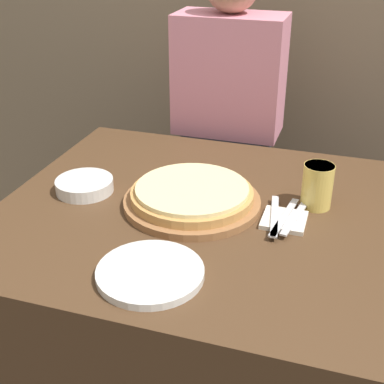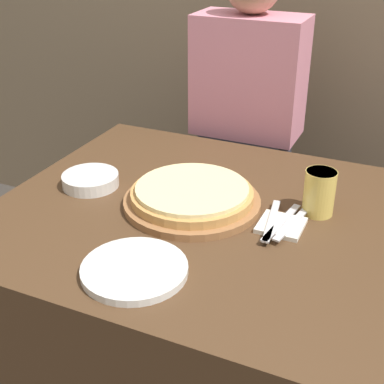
{
  "view_description": "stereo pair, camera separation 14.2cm",
  "coord_description": "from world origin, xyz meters",
  "px_view_note": "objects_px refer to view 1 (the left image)",
  "views": [
    {
      "loc": [
        0.32,
        -1.19,
        1.46
      ],
      "look_at": [
        -0.07,
        0.01,
        0.8
      ],
      "focal_mm": 50.0,
      "sensor_mm": 36.0,
      "label": 1
    },
    {
      "loc": [
        0.45,
        -1.14,
        1.46
      ],
      "look_at": [
        -0.07,
        0.01,
        0.8
      ],
      "focal_mm": 50.0,
      "sensor_mm": 36.0,
      "label": 2
    }
  ],
  "objects_px": {
    "side_bowl": "(85,185)",
    "dinner_knife": "(284,218)",
    "dinner_plate": "(150,273)",
    "beer_glass": "(318,184)",
    "fork": "(274,216)",
    "pizza_on_board": "(192,197)",
    "diner_person": "(227,150)",
    "spoon": "(294,220)"
  },
  "relations": [
    {
      "from": "dinner_plate",
      "to": "side_bowl",
      "type": "height_order",
      "value": "side_bowl"
    },
    {
      "from": "beer_glass",
      "to": "fork",
      "type": "xyz_separation_m",
      "value": [
        -0.09,
        -0.11,
        -0.05
      ]
    },
    {
      "from": "beer_glass",
      "to": "diner_person",
      "type": "xyz_separation_m",
      "value": [
        -0.38,
        0.52,
        -0.16
      ]
    },
    {
      "from": "pizza_on_board",
      "to": "side_bowl",
      "type": "xyz_separation_m",
      "value": [
        -0.31,
        -0.01,
        -0.01
      ]
    },
    {
      "from": "spoon",
      "to": "dinner_plate",
      "type": "bearing_deg",
      "value": -130.34
    },
    {
      "from": "dinner_plate",
      "to": "side_bowl",
      "type": "relative_size",
      "value": 1.46
    },
    {
      "from": "pizza_on_board",
      "to": "side_bowl",
      "type": "bearing_deg",
      "value": -178.16
    },
    {
      "from": "side_bowl",
      "to": "dinner_knife",
      "type": "distance_m",
      "value": 0.57
    },
    {
      "from": "diner_person",
      "to": "beer_glass",
      "type": "bearing_deg",
      "value": -54.34
    },
    {
      "from": "fork",
      "to": "side_bowl",
      "type": "bearing_deg",
      "value": 179.16
    },
    {
      "from": "beer_glass",
      "to": "dinner_plate",
      "type": "distance_m",
      "value": 0.53
    },
    {
      "from": "pizza_on_board",
      "to": "dinner_knife",
      "type": "distance_m",
      "value": 0.25
    },
    {
      "from": "beer_glass",
      "to": "fork",
      "type": "distance_m",
      "value": 0.15
    },
    {
      "from": "beer_glass",
      "to": "diner_person",
      "type": "distance_m",
      "value": 0.67
    },
    {
      "from": "fork",
      "to": "diner_person",
      "type": "bearing_deg",
      "value": 114.04
    },
    {
      "from": "pizza_on_board",
      "to": "dinner_plate",
      "type": "xyz_separation_m",
      "value": [
        0.01,
        -0.33,
        -0.02
      ]
    },
    {
      "from": "fork",
      "to": "dinner_plate",
      "type": "bearing_deg",
      "value": -124.58
    },
    {
      "from": "beer_glass",
      "to": "side_bowl",
      "type": "bearing_deg",
      "value": -170.46
    },
    {
      "from": "pizza_on_board",
      "to": "diner_person",
      "type": "bearing_deg",
      "value": 95.39
    },
    {
      "from": "beer_glass",
      "to": "side_bowl",
      "type": "xyz_separation_m",
      "value": [
        -0.63,
        -0.11,
        -0.05
      ]
    },
    {
      "from": "pizza_on_board",
      "to": "diner_person",
      "type": "xyz_separation_m",
      "value": [
        -0.06,
        0.62,
        -0.12
      ]
    },
    {
      "from": "spoon",
      "to": "diner_person",
      "type": "height_order",
      "value": "diner_person"
    },
    {
      "from": "fork",
      "to": "pizza_on_board",
      "type": "bearing_deg",
      "value": 175.45
    },
    {
      "from": "pizza_on_board",
      "to": "fork",
      "type": "height_order",
      "value": "pizza_on_board"
    },
    {
      "from": "pizza_on_board",
      "to": "dinner_plate",
      "type": "distance_m",
      "value": 0.33
    },
    {
      "from": "pizza_on_board",
      "to": "side_bowl",
      "type": "distance_m",
      "value": 0.31
    },
    {
      "from": "fork",
      "to": "spoon",
      "type": "xyz_separation_m",
      "value": [
        0.05,
        0.0,
        0.0
      ]
    },
    {
      "from": "beer_glass",
      "to": "fork",
      "type": "relative_size",
      "value": 0.58
    },
    {
      "from": "dinner_knife",
      "to": "fork",
      "type": "bearing_deg",
      "value": 180.0
    },
    {
      "from": "spoon",
      "to": "diner_person",
      "type": "distance_m",
      "value": 0.73
    },
    {
      "from": "dinner_knife",
      "to": "side_bowl",
      "type": "bearing_deg",
      "value": 179.2
    },
    {
      "from": "beer_glass",
      "to": "spoon",
      "type": "bearing_deg",
      "value": -109.88
    },
    {
      "from": "dinner_knife",
      "to": "spoon",
      "type": "relative_size",
      "value": 1.18
    },
    {
      "from": "beer_glass",
      "to": "spoon",
      "type": "xyz_separation_m",
      "value": [
        -0.04,
        -0.11,
        -0.05
      ]
    },
    {
      "from": "beer_glass",
      "to": "pizza_on_board",
      "type": "bearing_deg",
      "value": -163.16
    },
    {
      "from": "side_bowl",
      "to": "fork",
      "type": "distance_m",
      "value": 0.54
    },
    {
      "from": "side_bowl",
      "to": "dinner_knife",
      "type": "relative_size",
      "value": 0.78
    },
    {
      "from": "side_bowl",
      "to": "spoon",
      "type": "relative_size",
      "value": 0.92
    },
    {
      "from": "dinner_plate",
      "to": "side_bowl",
      "type": "distance_m",
      "value": 0.46
    },
    {
      "from": "fork",
      "to": "spoon",
      "type": "relative_size",
      "value": 1.18
    },
    {
      "from": "pizza_on_board",
      "to": "diner_person",
      "type": "height_order",
      "value": "diner_person"
    },
    {
      "from": "pizza_on_board",
      "to": "side_bowl",
      "type": "relative_size",
      "value": 2.28
    }
  ]
}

